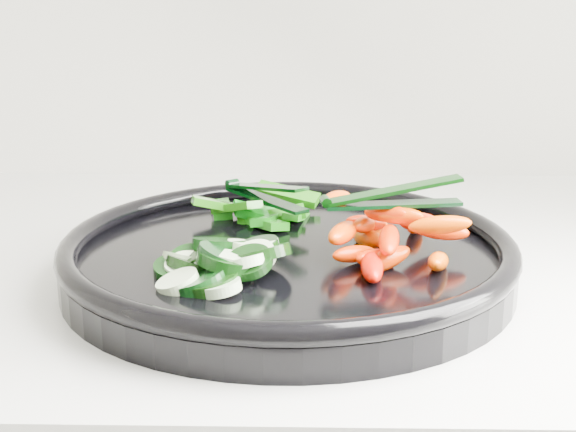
{
  "coord_description": "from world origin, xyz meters",
  "views": [
    {
      "loc": [
        -0.46,
        0.99,
        1.17
      ],
      "look_at": [
        -0.48,
        1.62,
        0.99
      ],
      "focal_mm": 50.0,
      "sensor_mm": 36.0,
      "label": 1
    }
  ],
  "objects": [
    {
      "name": "cucumber_pile",
      "position": [
        -0.53,
        1.57,
        0.96
      ],
      "size": [
        0.12,
        0.12,
        0.04
      ],
      "color": "black",
      "rests_on": "veggie_tray"
    },
    {
      "name": "tong_carrot",
      "position": [
        -0.4,
        1.61,
        1.0
      ],
      "size": [
        0.11,
        0.03,
        0.02
      ],
      "color": "black",
      "rests_on": "carrot_pile"
    },
    {
      "name": "tong_pepper",
      "position": [
        -0.5,
        1.72,
        0.98
      ],
      "size": [
        0.08,
        0.1,
        0.02
      ],
      "color": "black",
      "rests_on": "pepper_pile"
    },
    {
      "name": "carrot_pile",
      "position": [
        -0.4,
        1.61,
        0.97
      ],
      "size": [
        0.13,
        0.16,
        0.05
      ],
      "color": "#DB5300",
      "rests_on": "veggie_tray"
    },
    {
      "name": "pepper_pile",
      "position": [
        -0.5,
        1.71,
        0.96
      ],
      "size": [
        0.12,
        0.11,
        0.04
      ],
      "color": "#0A6A0E",
      "rests_on": "veggie_tray"
    },
    {
      "name": "veggie_tray",
      "position": [
        -0.48,
        1.62,
        0.95
      ],
      "size": [
        0.44,
        0.44,
        0.04
      ],
      "color": "black",
      "rests_on": "counter"
    }
  ]
}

